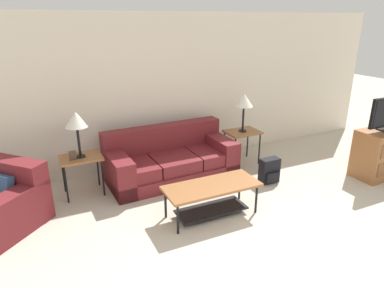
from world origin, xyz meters
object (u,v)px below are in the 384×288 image
(table_lamp_right, at_px, (244,101))
(backpack, at_px, (269,171))
(table_lamp_left, at_px, (76,120))
(coffee_table, at_px, (212,193))
(side_table_left, at_px, (81,161))
(couch, at_px, (170,161))
(tv_console, at_px, (383,153))
(side_table_right, at_px, (242,135))

(table_lamp_right, height_order, backpack, table_lamp_right)
(table_lamp_left, height_order, backpack, table_lamp_left)
(coffee_table, xyz_separation_m, side_table_left, (-1.44, 1.34, 0.21))
(couch, xyz_separation_m, backpack, (1.36, -0.86, -0.10))
(side_table_left, distance_m, table_lamp_right, 2.85)
(couch, distance_m, table_lamp_left, 1.63)
(couch, relative_size, coffee_table, 1.65)
(tv_console, bearing_deg, side_table_right, 141.05)
(side_table_right, bearing_deg, backpack, -92.63)
(side_table_left, relative_size, table_lamp_left, 0.89)
(coffee_table, relative_size, side_table_left, 2.11)
(side_table_left, xyz_separation_m, tv_console, (4.59, -1.46, -0.14))
(side_table_left, bearing_deg, couch, -0.68)
(backpack, bearing_deg, coffee_table, -160.38)
(table_lamp_left, relative_size, table_lamp_right, 1.00)
(side_table_left, bearing_deg, side_table_right, 0.00)
(tv_console, relative_size, backpack, 2.35)
(couch, bearing_deg, table_lamp_right, 0.68)
(backpack, bearing_deg, tv_console, -17.49)
(couch, bearing_deg, side_table_right, 0.68)
(side_table_right, height_order, backpack, side_table_right)
(table_lamp_right, bearing_deg, side_table_right, 82.87)
(table_lamp_left, xyz_separation_m, tv_console, (4.59, -1.46, -0.75))
(coffee_table, distance_m, backpack, 1.40)
(couch, distance_m, table_lamp_right, 1.64)
(table_lamp_right, bearing_deg, table_lamp_left, 180.00)
(side_table_right, xyz_separation_m, tv_console, (1.81, -1.46, -0.14))
(tv_console, bearing_deg, couch, 155.73)
(couch, xyz_separation_m, side_table_right, (1.40, 0.02, 0.24))
(coffee_table, height_order, backpack, coffee_table)
(side_table_left, bearing_deg, backpack, -17.73)
(coffee_table, height_order, table_lamp_left, table_lamp_left)
(side_table_left, xyz_separation_m, side_table_right, (2.79, 0.00, 0.00))
(side_table_right, distance_m, table_lamp_left, 2.85)
(tv_console, bearing_deg, table_lamp_left, 162.36)
(table_lamp_left, distance_m, table_lamp_right, 2.79)
(couch, height_order, coffee_table, couch)
(side_table_left, bearing_deg, coffee_table, -43.07)
(coffee_table, height_order, table_lamp_right, table_lamp_right)
(side_table_left, bearing_deg, table_lamp_left, -75.96)
(table_lamp_right, bearing_deg, coffee_table, -135.08)
(couch, xyz_separation_m, coffee_table, (0.05, -1.33, 0.04))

